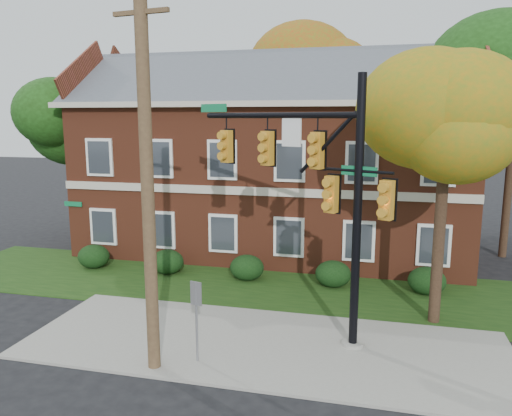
% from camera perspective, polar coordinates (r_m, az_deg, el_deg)
% --- Properties ---
extents(ground, '(120.00, 120.00, 0.00)m').
position_cam_1_polar(ground, '(14.22, -0.10, -17.20)').
color(ground, black).
rests_on(ground, ground).
extents(sidewalk, '(14.00, 5.00, 0.08)m').
position_cam_1_polar(sidewalk, '(15.07, 0.84, -15.35)').
color(sidewalk, gray).
rests_on(sidewalk, ground).
extents(grass_strip, '(30.00, 6.00, 0.04)m').
position_cam_1_polar(grass_strip, '(19.62, 4.16, -9.22)').
color(grass_strip, '#193811').
rests_on(grass_strip, ground).
extents(apartment_building, '(18.80, 8.80, 9.74)m').
position_cam_1_polar(apartment_building, '(24.77, 2.04, 6.64)').
color(apartment_building, brown).
rests_on(apartment_building, ground).
extents(hedge_far_left, '(1.40, 1.26, 1.05)m').
position_cam_1_polar(hedge_far_left, '(23.24, -18.05, -5.29)').
color(hedge_far_left, black).
rests_on(hedge_far_left, ground).
extents(hedge_left, '(1.40, 1.26, 1.05)m').
position_cam_1_polar(hedge_left, '(21.64, -10.10, -6.07)').
color(hedge_left, black).
rests_on(hedge_left, ground).
extents(hedge_center, '(1.40, 1.26, 1.05)m').
position_cam_1_polar(hedge_center, '(20.51, -1.05, -6.83)').
color(hedge_center, black).
rests_on(hedge_center, ground).
extents(hedge_right, '(1.40, 1.26, 1.05)m').
position_cam_1_polar(hedge_right, '(19.95, 8.80, -7.45)').
color(hedge_right, black).
rests_on(hedge_right, ground).
extents(hedge_far_right, '(1.40, 1.26, 1.05)m').
position_cam_1_polar(hedge_far_right, '(19.99, 18.94, -7.87)').
color(hedge_far_right, black).
rests_on(hedge_far_right, ground).
extents(tree_near_right, '(4.50, 4.25, 8.58)m').
position_cam_1_polar(tree_near_right, '(16.26, 21.88, 9.94)').
color(tree_near_right, black).
rests_on(tree_near_right, ground).
extents(tree_left_rear, '(5.40, 5.10, 8.88)m').
position_cam_1_polar(tree_left_rear, '(27.40, -19.12, 9.98)').
color(tree_left_rear, black).
rests_on(tree_left_rear, ground).
extents(tree_far_rear, '(6.84, 6.46, 11.52)m').
position_cam_1_polar(tree_far_rear, '(32.33, 7.42, 14.26)').
color(tree_far_rear, black).
rests_on(tree_far_rear, ground).
extents(traffic_signal, '(6.40, 3.00, 7.74)m').
position_cam_1_polar(traffic_signal, '(14.53, 6.71, 3.25)').
color(traffic_signal, gray).
rests_on(traffic_signal, ground).
extents(utility_pole, '(1.52, 0.37, 9.74)m').
position_cam_1_polar(utility_pole, '(12.64, -12.31, 2.68)').
color(utility_pole, '#4E3724').
rests_on(utility_pole, ground).
extents(sign_post, '(0.34, 0.12, 2.31)m').
position_cam_1_polar(sign_post, '(13.59, -6.84, -11.33)').
color(sign_post, slate).
rests_on(sign_post, ground).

